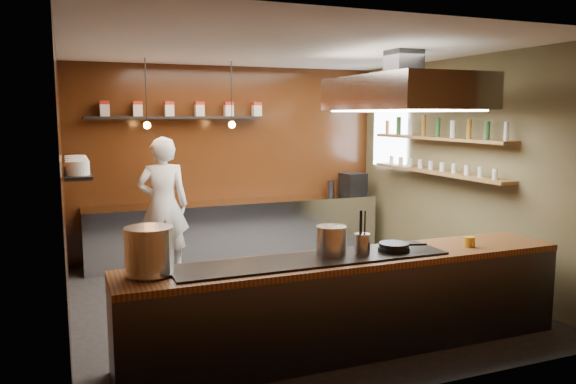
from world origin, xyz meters
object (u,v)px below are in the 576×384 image
stockpot_large (149,250)px  stockpot_small (331,240)px  extractor_hood (403,93)px  espresso_machine (353,184)px  chef (163,205)px

stockpot_large → stockpot_small: (1.68, 0.02, -0.06)m
extractor_hood → stockpot_large: 3.63m
espresso_machine → stockpot_small: bearing=-129.1°
extractor_hood → chef: bearing=138.9°
stockpot_small → espresso_machine: size_ratio=0.79×
extractor_hood → espresso_machine: size_ratio=5.47×
chef → stockpot_large: bearing=84.6°
extractor_hood → stockpot_small: (-1.48, -1.12, -1.43)m
stockpot_small → espresso_machine: (2.22, 3.68, 0.01)m
extractor_hood → stockpot_small: extractor_hood is taller
stockpot_small → extractor_hood: bearing=37.1°
extractor_hood → espresso_machine: 3.02m
stockpot_large → chef: 3.39m
stockpot_small → espresso_machine: bearing=58.9°
stockpot_large → stockpot_small: 1.68m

